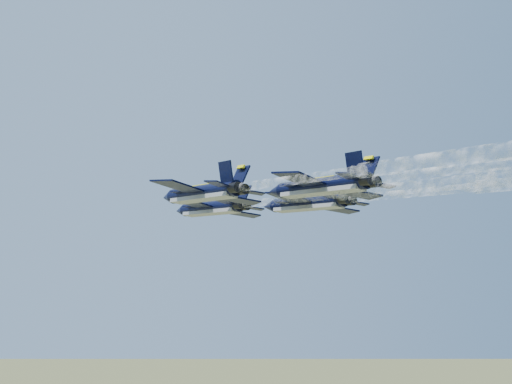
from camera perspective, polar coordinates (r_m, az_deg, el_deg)
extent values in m
cylinder|color=black|center=(102.87, -3.60, -1.26)|extent=(7.24, 14.69, 2.14)
cone|color=black|center=(110.49, -6.05, -1.71)|extent=(3.03, 3.49, 2.14)
ellipsoid|color=black|center=(106.23, -4.65, -1.13)|extent=(2.08, 2.95, 1.05)
cube|color=gray|center=(102.74, -3.65, -1.65)|extent=(6.33, 13.12, 0.72)
cube|color=black|center=(100.21, -5.17, -0.84)|extent=(7.31, 6.86, 1.04)
cube|color=yellow|center=(101.87, -5.71, -0.88)|extent=(5.17, 4.24, 1.05)
cube|color=black|center=(104.09, -1.58, -1.68)|extent=(6.64, 3.88, 1.04)
cube|color=yellow|center=(105.69, -2.15, -1.72)|extent=(6.31, 0.68, 1.05)
cube|color=black|center=(95.71, -2.54, -0.56)|extent=(3.36, 3.30, 0.53)
cube|color=black|center=(98.23, -0.25, -1.12)|extent=(2.96, 1.87, 0.53)
cube|color=black|center=(97.42, -2.00, 0.12)|extent=(1.54, 2.56, 2.90)
cube|color=black|center=(98.43, -1.08, -0.11)|extent=(2.19, 2.81, 2.72)
cylinder|color=black|center=(96.01, -1.37, -0.80)|extent=(1.77, 1.75, 1.38)
cylinder|color=black|center=(96.56, -0.88, -0.92)|extent=(1.77, 1.75, 1.38)
cylinder|color=black|center=(87.67, -4.27, -0.04)|extent=(7.24, 14.69, 2.14)
cone|color=black|center=(95.34, -7.05, -0.66)|extent=(3.03, 3.49, 2.14)
ellipsoid|color=black|center=(91.06, -5.47, 0.06)|extent=(2.08, 2.95, 1.05)
cube|color=gray|center=(87.53, -4.33, -0.50)|extent=(6.33, 13.12, 0.72)
cube|color=black|center=(85.07, -6.15, 0.49)|extent=(7.31, 6.86, 1.04)
cube|color=yellow|center=(86.74, -6.76, 0.41)|extent=(5.17, 4.24, 1.05)
cube|color=black|center=(88.84, -1.90, -0.56)|extent=(6.64, 3.88, 1.04)
cube|color=yellow|center=(90.45, -2.56, -0.62)|extent=(6.31, 0.68, 1.05)
cube|color=black|center=(80.52, -3.07, 0.89)|extent=(3.36, 3.30, 0.53)
cube|color=black|center=(83.00, -0.35, 0.19)|extent=(2.96, 1.87, 0.53)
cube|color=black|center=(82.25, -2.42, 1.67)|extent=(1.54, 2.56, 2.90)
cube|color=black|center=(83.24, -1.33, 1.38)|extent=(2.19, 2.81, 2.72)
cylinder|color=black|center=(80.80, -1.68, 0.60)|extent=(1.77, 1.75, 1.38)
cylinder|color=black|center=(81.34, -1.09, 0.45)|extent=(1.77, 1.75, 1.38)
cylinder|color=black|center=(97.55, 4.17, -0.87)|extent=(7.24, 14.69, 2.14)
cone|color=black|center=(104.51, 1.06, -1.38)|extent=(3.03, 3.49, 2.14)
ellipsoid|color=black|center=(100.62, 2.82, -0.75)|extent=(2.08, 2.95, 1.05)
cube|color=gray|center=(97.40, 4.14, -1.29)|extent=(6.33, 13.12, 0.72)
cube|color=black|center=(94.54, 2.74, -0.42)|extent=(7.31, 6.86, 1.04)
cube|color=yellow|center=(96.06, 2.05, -0.48)|extent=(5.17, 4.24, 1.05)
cube|color=black|center=(99.24, 6.19, -1.32)|extent=(6.64, 3.88, 1.04)
cube|color=yellow|center=(100.69, 5.47, -1.36)|extent=(6.31, 0.68, 1.05)
cube|color=black|center=(90.73, 5.90, -0.10)|extent=(3.36, 3.30, 0.53)
cube|color=black|center=(93.78, 8.05, -0.70)|extent=(2.96, 1.87, 0.53)
cube|color=black|center=(92.56, 6.30, 0.61)|extent=(1.54, 2.56, 2.90)
cube|color=black|center=(93.79, 7.17, 0.35)|extent=(2.19, 2.81, 2.72)
cylinder|color=black|center=(91.32, 7.08, -0.36)|extent=(1.77, 1.75, 1.38)
cylinder|color=black|center=(91.97, 7.55, -0.49)|extent=(1.77, 1.75, 1.38)
cylinder|color=black|center=(82.37, 5.28, 0.50)|extent=(7.24, 14.69, 2.14)
cone|color=black|center=(89.22, 1.54, -0.20)|extent=(3.03, 3.49, 2.14)
ellipsoid|color=black|center=(85.40, 3.64, 0.59)|extent=(2.08, 2.95, 1.05)
cube|color=gray|center=(82.20, 5.23, 0.01)|extent=(6.33, 13.12, 0.72)
cube|color=black|center=(79.33, 3.61, 1.09)|extent=(7.31, 6.86, 1.04)
cube|color=yellow|center=(80.83, 2.77, 0.99)|extent=(5.17, 4.24, 1.05)
cube|color=black|center=(84.12, 7.63, -0.06)|extent=(6.64, 3.88, 1.04)
cube|color=yellow|center=(85.53, 6.76, -0.13)|extent=(6.31, 0.68, 1.05)
cube|color=black|center=(75.65, 7.44, 1.54)|extent=(3.36, 3.30, 0.53)
cube|color=black|center=(78.78, 9.95, 0.77)|extent=(2.96, 1.87, 0.53)
cube|color=black|center=(77.53, 7.89, 2.35)|extent=(1.54, 2.56, 2.90)
cube|color=black|center=(78.78, 8.90, 2.02)|extent=(2.19, 2.81, 2.72)
cylinder|color=black|center=(76.27, 8.85, 1.23)|extent=(1.77, 1.75, 1.38)
cylinder|color=black|center=(76.95, 9.39, 1.06)|extent=(1.77, 1.75, 1.38)
cylinder|color=white|center=(88.34, 2.53, -0.12)|extent=(8.38, 19.88, 1.13)
cylinder|color=white|center=(74.06, 11.93, 1.63)|extent=(8.78, 20.03, 1.56)
cylinder|color=white|center=(73.16, 3.01, 1.58)|extent=(8.38, 19.88, 1.13)
cylinder|color=white|center=(59.36, 14.91, 4.15)|extent=(8.78, 20.03, 1.56)
cylinder|color=white|center=(84.71, 11.90, 0.40)|extent=(8.38, 19.88, 1.13)
cylinder|color=white|center=(70.01, 14.86, 2.29)|extent=(8.38, 19.88, 1.13)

